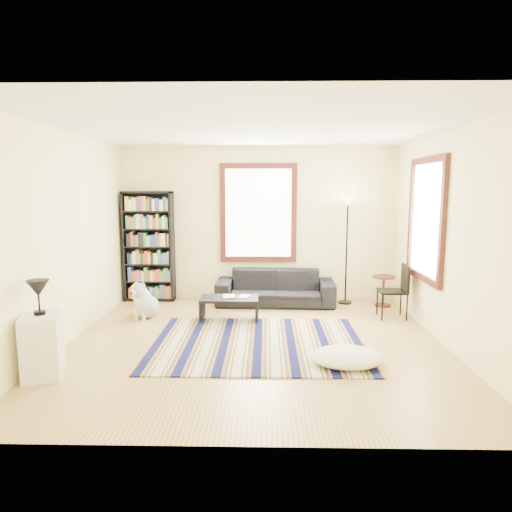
{
  "coord_description": "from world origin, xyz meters",
  "views": [
    {
      "loc": [
        0.14,
        -5.88,
        2.05
      ],
      "look_at": [
        0.0,
        0.5,
        1.1
      ],
      "focal_mm": 32.0,
      "sensor_mm": 36.0,
      "label": 1
    }
  ],
  "objects_px": {
    "folding_chair": "(392,291)",
    "coffee_table": "(229,309)",
    "sofa": "(275,288)",
    "bookshelf": "(149,246)",
    "white_cabinet": "(42,346)",
    "floor_cushion": "(347,357)",
    "floor_lamp": "(347,252)",
    "dog": "(147,299)",
    "side_table": "(383,291)"
  },
  "relations": [
    {
      "from": "folding_chair",
      "to": "coffee_table",
      "type": "bearing_deg",
      "value": -174.98
    },
    {
      "from": "sofa",
      "to": "bookshelf",
      "type": "distance_m",
      "value": 2.42
    },
    {
      "from": "sofa",
      "to": "white_cabinet",
      "type": "relative_size",
      "value": 2.96
    },
    {
      "from": "coffee_table",
      "to": "floor_cushion",
      "type": "xyz_separation_m",
      "value": [
        1.52,
        -1.85,
        -0.07
      ]
    },
    {
      "from": "floor_cushion",
      "to": "folding_chair",
      "type": "height_order",
      "value": "folding_chair"
    },
    {
      "from": "floor_cushion",
      "to": "folding_chair",
      "type": "xyz_separation_m",
      "value": [
        1.06,
        2.02,
        0.32
      ]
    },
    {
      "from": "floor_lamp",
      "to": "folding_chair",
      "type": "relative_size",
      "value": 2.16
    },
    {
      "from": "bookshelf",
      "to": "floor_lamp",
      "type": "distance_m",
      "value": 3.57
    },
    {
      "from": "folding_chair",
      "to": "dog",
      "type": "height_order",
      "value": "folding_chair"
    },
    {
      "from": "dog",
      "to": "sofa",
      "type": "bearing_deg",
      "value": 45.42
    },
    {
      "from": "coffee_table",
      "to": "white_cabinet",
      "type": "bearing_deg",
      "value": -130.12
    },
    {
      "from": "sofa",
      "to": "side_table",
      "type": "xyz_separation_m",
      "value": [
        1.89,
        -0.09,
        -0.03
      ]
    },
    {
      "from": "bookshelf",
      "to": "coffee_table",
      "type": "relative_size",
      "value": 2.22
    },
    {
      "from": "coffee_table",
      "to": "dog",
      "type": "distance_m",
      "value": 1.34
    },
    {
      "from": "side_table",
      "to": "bookshelf",
      "type": "bearing_deg",
      "value": 175.12
    },
    {
      "from": "sofa",
      "to": "bookshelf",
      "type": "relative_size",
      "value": 1.04
    },
    {
      "from": "coffee_table",
      "to": "white_cabinet",
      "type": "xyz_separation_m",
      "value": [
        -1.87,
        -2.22,
        0.17
      ]
    },
    {
      "from": "bookshelf",
      "to": "side_table",
      "type": "xyz_separation_m",
      "value": [
        4.2,
        -0.36,
        -0.73
      ]
    },
    {
      "from": "white_cabinet",
      "to": "dog",
      "type": "xyz_separation_m",
      "value": [
        0.54,
        2.33,
        -0.05
      ]
    },
    {
      "from": "floor_cushion",
      "to": "floor_lamp",
      "type": "bearing_deg",
      "value": 80.64
    },
    {
      "from": "floor_cushion",
      "to": "white_cabinet",
      "type": "height_order",
      "value": "white_cabinet"
    },
    {
      "from": "floor_cushion",
      "to": "dog",
      "type": "relative_size",
      "value": 1.43
    },
    {
      "from": "sofa",
      "to": "side_table",
      "type": "distance_m",
      "value": 1.89
    },
    {
      "from": "bookshelf",
      "to": "white_cabinet",
      "type": "relative_size",
      "value": 2.86
    },
    {
      "from": "floor_cushion",
      "to": "side_table",
      "type": "xyz_separation_m",
      "value": [
        1.11,
        2.75,
        0.16
      ]
    },
    {
      "from": "coffee_table",
      "to": "floor_lamp",
      "type": "xyz_separation_m",
      "value": [
        2.0,
        1.09,
        0.75
      ]
    },
    {
      "from": "coffee_table",
      "to": "dog",
      "type": "xyz_separation_m",
      "value": [
        -1.33,
        0.11,
        0.12
      ]
    },
    {
      "from": "dog",
      "to": "coffee_table",
      "type": "bearing_deg",
      "value": 17.62
    },
    {
      "from": "coffee_table",
      "to": "side_table",
      "type": "relative_size",
      "value": 1.67
    },
    {
      "from": "bookshelf",
      "to": "folding_chair",
      "type": "xyz_separation_m",
      "value": [
        4.15,
        -1.09,
        -0.57
      ]
    },
    {
      "from": "coffee_table",
      "to": "dog",
      "type": "relative_size",
      "value": 1.51
    },
    {
      "from": "bookshelf",
      "to": "floor_cushion",
      "type": "distance_m",
      "value": 4.47
    },
    {
      "from": "side_table",
      "to": "folding_chair",
      "type": "xyz_separation_m",
      "value": [
        -0.05,
        -0.73,
        0.16
      ]
    },
    {
      "from": "sofa",
      "to": "bookshelf",
      "type": "xyz_separation_m",
      "value": [
        -2.31,
        0.27,
        0.7
      ]
    },
    {
      "from": "folding_chair",
      "to": "sofa",
      "type": "bearing_deg",
      "value": 157.21
    },
    {
      "from": "bookshelf",
      "to": "white_cabinet",
      "type": "bearing_deg",
      "value": -94.98
    },
    {
      "from": "side_table",
      "to": "white_cabinet",
      "type": "distance_m",
      "value": 5.48
    },
    {
      "from": "folding_chair",
      "to": "white_cabinet",
      "type": "relative_size",
      "value": 1.23
    },
    {
      "from": "floor_lamp",
      "to": "folding_chair",
      "type": "height_order",
      "value": "floor_lamp"
    },
    {
      "from": "floor_cushion",
      "to": "coffee_table",
      "type": "bearing_deg",
      "value": 129.32
    },
    {
      "from": "folding_chair",
      "to": "dog",
      "type": "distance_m",
      "value": 3.92
    },
    {
      "from": "dog",
      "to": "white_cabinet",
      "type": "bearing_deg",
      "value": -80.44
    },
    {
      "from": "coffee_table",
      "to": "side_table",
      "type": "xyz_separation_m",
      "value": [
        2.63,
        0.9,
        0.09
      ]
    },
    {
      "from": "side_table",
      "to": "dog",
      "type": "xyz_separation_m",
      "value": [
        -3.96,
        -0.79,
        0.03
      ]
    },
    {
      "from": "coffee_table",
      "to": "floor_lamp",
      "type": "height_order",
      "value": "floor_lamp"
    },
    {
      "from": "sofa",
      "to": "folding_chair",
      "type": "xyz_separation_m",
      "value": [
        1.84,
        -0.82,
        0.13
      ]
    },
    {
      "from": "sofa",
      "to": "dog",
      "type": "height_order",
      "value": "sofa"
    },
    {
      "from": "dog",
      "to": "floor_cushion",
      "type": "bearing_deg",
      "value": -12.07
    },
    {
      "from": "floor_lamp",
      "to": "folding_chair",
      "type": "distance_m",
      "value": 1.19
    },
    {
      "from": "sofa",
      "to": "white_cabinet",
      "type": "distance_m",
      "value": 4.14
    }
  ]
}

